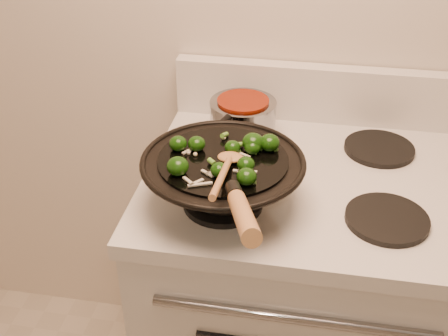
# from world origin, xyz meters

# --- Properties ---
(stove) EXTENTS (0.78, 0.67, 1.08)m
(stove) POSITION_xyz_m (-0.30, 1.17, 0.47)
(stove) COLOR silver
(stove) RESTS_ON ground
(wok) EXTENTS (0.36, 0.58, 0.24)m
(wok) POSITION_xyz_m (-0.47, 1.02, 0.99)
(wok) COLOR black
(wok) RESTS_ON stove
(stirfry) EXTENTS (0.24, 0.22, 0.04)m
(stirfry) POSITION_xyz_m (-0.46, 1.02, 1.06)
(stirfry) COLOR black
(stirfry) RESTS_ON wok
(wooden_spoon) EXTENTS (0.06, 0.25, 0.07)m
(wooden_spoon) POSITION_xyz_m (-0.46, 0.95, 1.07)
(wooden_spoon) COLOR #A36E40
(wooden_spoon) RESTS_ON wok
(saucepan) EXTENTS (0.17, 0.28, 0.10)m
(saucepan) POSITION_xyz_m (-0.48, 1.32, 0.98)
(saucepan) COLOR gray
(saucepan) RESTS_ON stove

